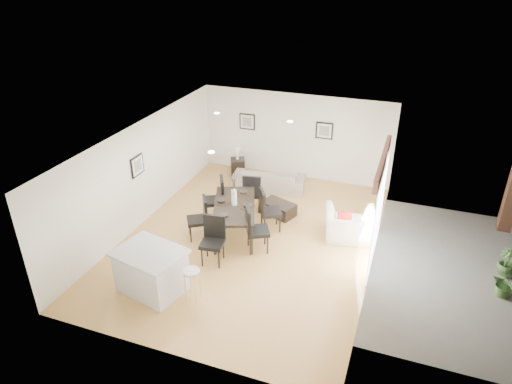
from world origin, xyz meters
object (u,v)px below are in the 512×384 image
(dining_chair_wnear, at_px, (201,216))
(bar_stool, at_px, (192,275))
(coffee_table, at_px, (279,209))
(dining_chair_efar, at_px, (267,208))
(dining_chair_wfar, at_px, (218,196))
(kitchen_island, at_px, (151,270))
(side_table, at_px, (238,167))
(dining_chair_enear, at_px, (254,227))
(dining_table, at_px, (234,208))
(armchair, at_px, (349,225))
(dining_chair_head, at_px, (213,237))
(sofa, at_px, (269,179))
(dining_chair_foot, at_px, (252,191))

(dining_chair_wnear, relative_size, bar_stool, 1.49)
(coffee_table, bearing_deg, dining_chair_efar, -72.25)
(dining_chair_wfar, bearing_deg, kitchen_island, -29.34)
(dining_chair_efar, height_order, bar_stool, dining_chair_efar)
(side_table, bearing_deg, dining_chair_efar, -55.17)
(dining_chair_enear, bearing_deg, coffee_table, -29.23)
(dining_chair_wnear, height_order, side_table, dining_chair_wnear)
(dining_chair_enear, xyz_separation_m, coffee_table, (0.05, 1.85, -0.48))
(dining_table, distance_m, side_table, 3.51)
(dining_table, relative_size, kitchen_island, 1.42)
(armchair, height_order, dining_chair_wfar, dining_chair_wfar)
(kitchen_island, bearing_deg, side_table, 106.62)
(dining_chair_wfar, distance_m, dining_chair_head, 1.92)
(dining_chair_efar, bearing_deg, kitchen_island, 123.61)
(dining_table, relative_size, dining_chair_wfar, 1.88)
(armchair, bearing_deg, sofa, -47.05)
(bar_stool, bearing_deg, dining_chair_head, 96.97)
(dining_chair_enear, relative_size, bar_stool, 1.59)
(armchair, height_order, dining_table, dining_table)
(dining_chair_head, bearing_deg, bar_stool, -91.38)
(dining_table, relative_size, dining_chair_head, 1.96)
(dining_chair_wnear, distance_m, side_table, 3.75)
(dining_chair_wnear, xyz_separation_m, dining_chair_wfar, (0.01, 1.00, 0.05))
(dining_chair_enear, relative_size, kitchen_island, 0.74)
(sofa, distance_m, side_table, 1.36)
(dining_chair_wnear, distance_m, dining_chair_head, 1.06)
(dining_chair_wnear, relative_size, dining_chair_wfar, 0.93)
(armchair, relative_size, coffee_table, 1.34)
(dining_table, distance_m, dining_chair_wfar, 0.90)
(dining_chair_efar, relative_size, coffee_table, 1.27)
(armchair, bearing_deg, dining_chair_efar, -3.81)
(dining_chair_wnear, distance_m, dining_chair_enear, 1.44)
(armchair, xyz_separation_m, dining_table, (-2.78, -0.74, 0.36))
(dining_chair_efar, bearing_deg, dining_chair_head, 126.13)
(side_table, bearing_deg, dining_chair_foot, -58.09)
(coffee_table, relative_size, bar_stool, 1.21)
(dining_chair_head, distance_m, coffee_table, 2.69)
(dining_chair_foot, bearing_deg, dining_table, 77.14)
(dining_table, relative_size, bar_stool, 3.02)
(dining_table, height_order, dining_chair_wnear, dining_chair_wnear)
(dining_chair_wnear, distance_m, dining_chair_foot, 1.85)
(sofa, height_order, dining_table, dining_table)
(dining_chair_wfar, distance_m, dining_chair_foot, 1.01)
(side_table, bearing_deg, dining_chair_wnear, -82.15)
(dining_chair_enear, xyz_separation_m, bar_stool, (-0.55, -2.11, -0.02))
(armchair, bearing_deg, dining_chair_head, 23.60)
(dining_chair_head, bearing_deg, dining_chair_wfar, 102.94)
(dining_chair_wnear, height_order, dining_chair_enear, dining_chair_enear)
(coffee_table, bearing_deg, dining_chair_wfar, -132.25)
(armchair, distance_m, bar_stool, 4.29)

